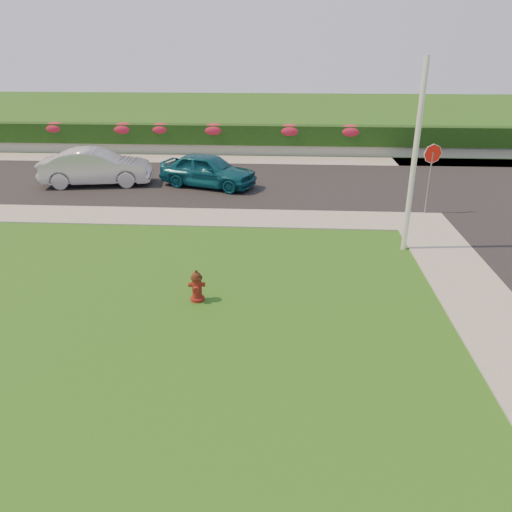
# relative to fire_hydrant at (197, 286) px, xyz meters

# --- Properties ---
(ground) EXTENTS (120.00, 120.00, 0.00)m
(ground) POSITION_rel_fire_hydrant_xyz_m (0.09, -2.54, -0.39)
(ground) COLOR black
(ground) RESTS_ON ground
(street_far) EXTENTS (26.00, 8.00, 0.04)m
(street_far) POSITION_rel_fire_hydrant_xyz_m (-4.91, 11.46, -0.37)
(street_far) COLOR black
(street_far) RESTS_ON ground
(sidewalk_far) EXTENTS (24.00, 2.00, 0.04)m
(sidewalk_far) POSITION_rel_fire_hydrant_xyz_m (-5.91, 6.46, -0.37)
(sidewalk_far) COLOR gray
(sidewalk_far) RESTS_ON ground
(curb_corner) EXTENTS (2.00, 2.00, 0.04)m
(curb_corner) POSITION_rel_fire_hydrant_xyz_m (7.09, 6.46, -0.37)
(curb_corner) COLOR gray
(curb_corner) RESTS_ON ground
(sidewalk_beyond) EXTENTS (34.00, 2.00, 0.04)m
(sidewalk_beyond) POSITION_rel_fire_hydrant_xyz_m (-0.91, 16.46, -0.37)
(sidewalk_beyond) COLOR gray
(sidewalk_beyond) RESTS_ON ground
(retaining_wall) EXTENTS (34.00, 0.40, 0.60)m
(retaining_wall) POSITION_rel_fire_hydrant_xyz_m (-0.91, 17.96, -0.09)
(retaining_wall) COLOR gray
(retaining_wall) RESTS_ON ground
(hedge) EXTENTS (32.00, 0.90, 1.10)m
(hedge) POSITION_rel_fire_hydrant_xyz_m (-0.91, 18.06, 0.76)
(hedge) COLOR black
(hedge) RESTS_ON retaining_wall
(fire_hydrant) EXTENTS (0.43, 0.40, 0.83)m
(fire_hydrant) POSITION_rel_fire_hydrant_xyz_m (0.00, 0.00, 0.00)
(fire_hydrant) COLOR #58110D
(fire_hydrant) RESTS_ON ground
(sedan_teal) EXTENTS (4.68, 3.06, 1.48)m
(sedan_teal) POSITION_rel_fire_hydrant_xyz_m (-1.33, 10.72, 0.39)
(sedan_teal) COLOR #0B4657
(sedan_teal) RESTS_ON street_far
(sedan_silver) EXTENTS (5.08, 2.47, 1.60)m
(sedan_silver) POSITION_rel_fire_hydrant_xyz_m (-6.41, 10.73, 0.45)
(sedan_silver) COLOR #A9ACB1
(sedan_silver) RESTS_ON street_far
(utility_pole) EXTENTS (0.16, 0.16, 5.70)m
(utility_pole) POSITION_rel_fire_hydrant_xyz_m (5.91, 3.80, 2.45)
(utility_pole) COLOR silver
(utility_pole) RESTS_ON ground
(stop_sign) EXTENTS (0.70, 0.22, 2.65)m
(stop_sign) POSITION_rel_fire_hydrant_xyz_m (7.47, 7.45, 1.58)
(stop_sign) COLOR slate
(stop_sign) RESTS_ON ground
(flower_clump_a) EXTENTS (1.39, 0.89, 0.69)m
(flower_clump_a) POSITION_rel_fire_hydrant_xyz_m (-11.42, 17.96, 1.03)
(flower_clump_a) COLOR #BF2044
(flower_clump_a) RESTS_ON hedge
(flower_clump_b) EXTENTS (1.44, 0.93, 0.72)m
(flower_clump_b) POSITION_rel_fire_hydrant_xyz_m (-7.35, 17.96, 1.02)
(flower_clump_b) COLOR #BF2044
(flower_clump_b) RESTS_ON hedge
(flower_clump_c) EXTENTS (1.38, 0.89, 0.69)m
(flower_clump_c) POSITION_rel_fire_hydrant_xyz_m (-5.15, 17.96, 1.03)
(flower_clump_c) COLOR #BF2044
(flower_clump_c) RESTS_ON hedge
(flower_clump_d) EXTENTS (1.46, 0.94, 0.73)m
(flower_clump_d) POSITION_rel_fire_hydrant_xyz_m (-2.06, 17.96, 1.02)
(flower_clump_d) COLOR #BF2044
(flower_clump_d) RESTS_ON hedge
(flower_clump_e) EXTENTS (1.47, 0.94, 0.73)m
(flower_clump_e) POSITION_rel_fire_hydrant_xyz_m (2.29, 17.96, 1.01)
(flower_clump_e) COLOR #BF2044
(flower_clump_e) RESTS_ON hedge
(flower_clump_f) EXTENTS (1.47, 0.95, 0.74)m
(flower_clump_f) POSITION_rel_fire_hydrant_xyz_m (5.70, 17.96, 1.01)
(flower_clump_f) COLOR #BF2044
(flower_clump_f) RESTS_ON hedge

